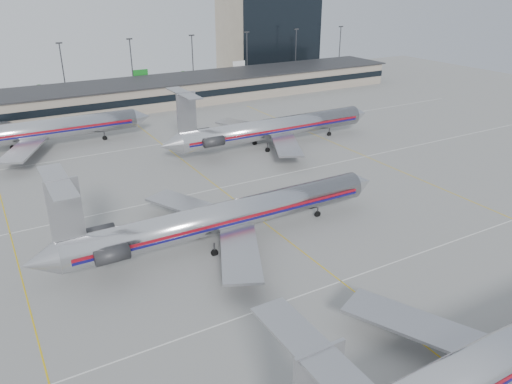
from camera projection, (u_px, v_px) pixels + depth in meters
ground at (409, 334)px, 46.19m from camera, size 260.00×260.00×0.00m
apron_markings at (341, 281)px, 54.14m from camera, size 160.00×0.15×0.02m
terminal at (115, 97)px, 122.82m from camera, size 162.00×17.00×6.25m
light_mast_row at (98, 66)px, 131.82m from camera, size 163.60×0.40×15.28m
distant_building at (268, 33)px, 171.42m from camera, size 30.00×20.00×25.00m
jet_foreground at (495, 359)px, 38.20m from camera, size 45.85×27.00×12.00m
jet_second_row at (220, 217)px, 60.62m from camera, size 46.36×27.30×12.14m
jet_third_row at (270, 128)px, 95.67m from camera, size 46.10×28.36×12.61m
jet_back_row at (23, 132)px, 92.80m from camera, size 47.30×29.10×12.93m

